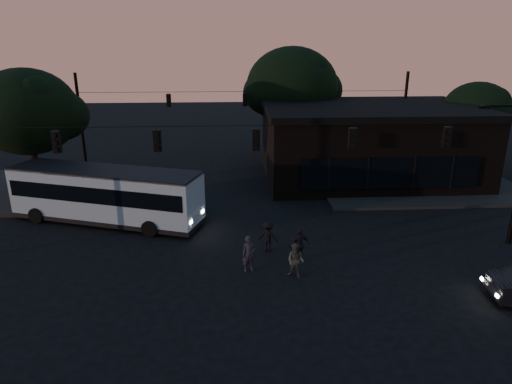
{
  "coord_description": "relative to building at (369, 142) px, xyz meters",
  "views": [
    {
      "loc": [
        -1.14,
        -16.61,
        9.95
      ],
      "look_at": [
        0.0,
        4.0,
        3.0
      ],
      "focal_mm": 32.0,
      "sensor_mm": 36.0,
      "label": 1
    }
  ],
  "objects": [
    {
      "name": "ground",
      "position": [
        -9.0,
        -15.97,
        -2.71
      ],
      "size": [
        120.0,
        120.0,
        0.0
      ],
      "primitive_type": "plane",
      "color": "black",
      "rests_on": "ground"
    },
    {
      "name": "sidewalk_far_right",
      "position": [
        3.0,
        -1.97,
        -2.63
      ],
      "size": [
        14.0,
        10.0,
        0.15
      ],
      "primitive_type": "cube",
      "color": "black",
      "rests_on": "ground"
    },
    {
      "name": "sidewalk_far_left",
      "position": [
        -23.0,
        -1.97,
        -2.63
      ],
      "size": [
        14.0,
        10.0,
        0.15
      ],
      "primitive_type": "cube",
      "color": "black",
      "rests_on": "ground"
    },
    {
      "name": "building",
      "position": [
        0.0,
        0.0,
        0.0
      ],
      "size": [
        15.4,
        10.41,
        5.4
      ],
      "color": "black",
      "rests_on": "ground"
    },
    {
      "name": "tree_behind",
      "position": [
        -5.0,
        6.03,
        3.48
      ],
      "size": [
        7.6,
        7.6,
        9.43
      ],
      "color": "black",
      "rests_on": "ground"
    },
    {
      "name": "tree_right",
      "position": [
        9.0,
        2.03,
        1.93
      ],
      "size": [
        5.2,
        5.2,
        6.86
      ],
      "color": "black",
      "rests_on": "ground"
    },
    {
      "name": "tree_left",
      "position": [
        -23.0,
        -2.97,
        2.86
      ],
      "size": [
        6.4,
        6.4,
        8.3
      ],
      "color": "black",
      "rests_on": "ground"
    },
    {
      "name": "signal_rig_near",
      "position": [
        -9.0,
        -11.97,
        1.74
      ],
      "size": [
        26.24,
        0.3,
        7.5
      ],
      "color": "black",
      "rests_on": "ground"
    },
    {
      "name": "signal_rig_far",
      "position": [
        -9.0,
        4.03,
        1.5
      ],
      "size": [
        26.24,
        0.3,
        7.5
      ],
      "color": "black",
      "rests_on": "ground"
    },
    {
      "name": "bus",
      "position": [
        -17.24,
        -7.94,
        -0.96
      ],
      "size": [
        11.27,
        5.95,
        3.11
      ],
      "rotation": [
        0.0,
        0.0,
        -0.33
      ],
      "color": "#9CB8C7",
      "rests_on": "ground"
    },
    {
      "name": "pedestrian_a",
      "position": [
        -9.44,
        -14.2,
        -1.87
      ],
      "size": [
        0.68,
        0.51,
        1.68
      ],
      "primitive_type": "imported",
      "rotation": [
        0.0,
        0.0,
        0.19
      ],
      "color": "#252028",
      "rests_on": "ground"
    },
    {
      "name": "pedestrian_b",
      "position": [
        -7.43,
        -14.91,
        -1.91
      ],
      "size": [
        0.98,
        0.92,
        1.6
      ],
      "primitive_type": "imported",
      "rotation": [
        0.0,
        0.0,
        -0.53
      ],
      "color": "#3E3F39",
      "rests_on": "ground"
    },
    {
      "name": "pedestrian_c",
      "position": [
        -7.06,
        -13.44,
        -1.85
      ],
      "size": [
        1.09,
        0.73,
        1.72
      ],
      "primitive_type": "imported",
      "rotation": [
        0.0,
        0.0,
        3.48
      ],
      "color": "black",
      "rests_on": "ground"
    },
    {
      "name": "pedestrian_d",
      "position": [
        -8.41,
        -12.2,
        -1.93
      ],
      "size": [
        1.15,
        0.95,
        1.55
      ],
      "primitive_type": "imported",
      "rotation": [
        0.0,
        0.0,
        2.7
      ],
      "color": "black",
      "rests_on": "ground"
    }
  ]
}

